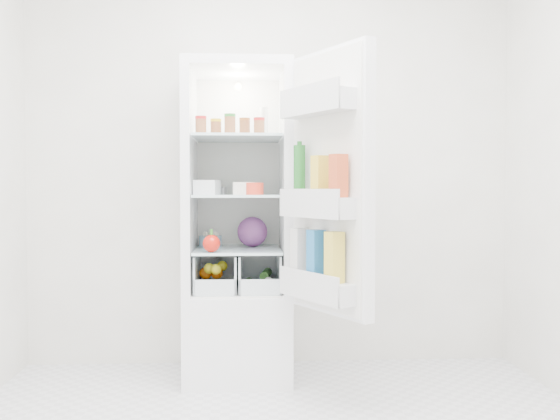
{
  "coord_description": "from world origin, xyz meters",
  "views": [
    {
      "loc": [
        -0.15,
        -2.39,
        1.09
      ],
      "look_at": [
        0.03,
        0.95,
        0.98
      ],
      "focal_mm": 40.0,
      "sensor_mm": 36.0,
      "label": 1
    }
  ],
  "objects": [
    {
      "name": "refrigerator",
      "position": [
        -0.2,
        1.25,
        0.67
      ],
      "size": [
        0.6,
        0.6,
        1.8
      ],
      "color": "white",
      "rests_on": "ground"
    },
    {
      "name": "foil_tray",
      "position": [
        -0.36,
        1.31,
        1.08
      ],
      "size": [
        0.18,
        0.15,
        0.04
      ],
      "primitive_type": "cube",
      "rotation": [
        0.0,
        0.0,
        -0.09
      ],
      "color": "silver",
      "rests_on": "shelf_mid"
    },
    {
      "name": "squeeze_bottle",
      "position": [
        -0.05,
        1.25,
        1.47
      ],
      "size": [
        0.05,
        0.05,
        0.17
      ],
      "primitive_type": "cylinder",
      "rotation": [
        0.0,
        0.0,
        0.01
      ],
      "color": "white",
      "rests_on": "shelf_top"
    },
    {
      "name": "shelf_mid",
      "position": [
        -0.2,
        1.19,
        1.05
      ],
      "size": [
        0.49,
        0.53,
        0.02
      ],
      "primitive_type": "cube",
      "color": "silver",
      "rests_on": "refrigerator"
    },
    {
      "name": "tub_cream",
      "position": [
        -0.17,
        1.07,
        1.09
      ],
      "size": [
        0.13,
        0.13,
        0.07
      ],
      "primitive_type": "cube",
      "rotation": [
        0.0,
        0.0,
        0.08
      ],
      "color": "silver",
      "rests_on": "shelf_mid"
    },
    {
      "name": "bell_pepper",
      "position": [
        -0.34,
        0.97,
        0.79
      ],
      "size": [
        0.09,
        0.09,
        0.09
      ],
      "primitive_type": "sphere",
      "color": "red",
      "rests_on": "shelf_low"
    },
    {
      "name": "shelf_top",
      "position": [
        -0.2,
        1.19,
        1.38
      ],
      "size": [
        0.49,
        0.53,
        0.02
      ],
      "primitive_type": "cube",
      "color": "silver",
      "rests_on": "refrigerator"
    },
    {
      "name": "room_walls",
      "position": [
        0.0,
        0.0,
        1.59
      ],
      "size": [
        3.02,
        3.02,
        2.61
      ],
      "color": "silver",
      "rests_on": "ground"
    },
    {
      "name": "crisper_left",
      "position": [
        -0.32,
        1.19,
        0.61
      ],
      "size": [
        0.23,
        0.46,
        0.22
      ],
      "primitive_type": null,
      "color": "silver",
      "rests_on": "refrigerator"
    },
    {
      "name": "citrus_pile",
      "position": [
        -0.33,
        1.12,
        0.59
      ],
      "size": [
        0.2,
        0.24,
        0.16
      ],
      "color": "orange",
      "rests_on": "refrigerator"
    },
    {
      "name": "tub_white",
      "position": [
        -0.37,
        1.08,
        1.1
      ],
      "size": [
        0.15,
        0.15,
        0.08
      ],
      "primitive_type": "cube",
      "rotation": [
        0.0,
        0.0,
        -0.21
      ],
      "color": "silver",
      "rests_on": "shelf_mid"
    },
    {
      "name": "mushroom_bowl",
      "position": [
        -0.36,
        1.3,
        0.78
      ],
      "size": [
        0.14,
        0.14,
        0.06
      ],
      "primitive_type": "cylinder",
      "rotation": [
        0.0,
        0.0,
        -0.07
      ],
      "color": "#80A9BF",
      "rests_on": "shelf_low"
    },
    {
      "name": "tin_red",
      "position": [
        -0.11,
        1.03,
        1.09
      ],
      "size": [
        0.11,
        0.11,
        0.07
      ],
      "primitive_type": "cylinder",
      "rotation": [
        0.0,
        0.0,
        0.12
      ],
      "color": "red",
      "rests_on": "shelf_mid"
    },
    {
      "name": "condiment_jars",
      "position": [
        -0.24,
        1.07,
        1.43
      ],
      "size": [
        0.38,
        0.16,
        0.08
      ],
      "color": "#B21919",
      "rests_on": "shelf_top"
    },
    {
      "name": "shelf_low",
      "position": [
        -0.2,
        1.19,
        0.74
      ],
      "size": [
        0.49,
        0.53,
        0.01
      ],
      "primitive_type": "cube",
      "color": "silver",
      "rests_on": "refrigerator"
    },
    {
      "name": "fridge_door",
      "position": [
        0.24,
        0.65,
        1.09
      ],
      "size": [
        0.41,
        0.57,
        1.3
      ],
      "rotation": [
        0.0,
        0.0,
        2.06
      ],
      "color": "white",
      "rests_on": "refrigerator"
    },
    {
      "name": "red_cabbage",
      "position": [
        -0.12,
        1.28,
        0.84
      ],
      "size": [
        0.18,
        0.18,
        0.18
      ],
      "primitive_type": "sphere",
      "color": "#5B1F53",
      "rests_on": "shelf_low"
    },
    {
      "name": "crisper_right",
      "position": [
        -0.08,
        1.19,
        0.61
      ],
      "size": [
        0.23,
        0.46,
        0.22
      ],
      "primitive_type": null,
      "color": "silver",
      "rests_on": "refrigerator"
    },
    {
      "name": "veg_pile",
      "position": [
        -0.07,
        1.18,
        0.56
      ],
      "size": [
        0.16,
        0.3,
        0.1
      ],
      "color": "#204B19",
      "rests_on": "refrigerator"
    }
  ]
}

